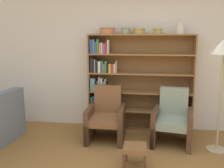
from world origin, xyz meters
TOP-DOWN VIEW (x-y plane):
  - wall_back at (0.00, 2.46)m, footprint 12.00×0.06m
  - bookshelf at (-0.29, 2.28)m, footprint 1.96×0.30m
  - bowl_slate at (-0.70, 2.27)m, footprint 0.29×0.29m
  - bowl_stoneware at (-0.36, 2.27)m, footprint 0.18×0.18m
  - bowl_brass at (-0.11, 2.27)m, footprint 0.23×0.23m
  - bowl_terracotta at (0.22, 2.27)m, footprint 0.17×0.17m
  - vase_tall at (0.61, 2.27)m, footprint 0.14×0.14m
  - armchair_leather at (-0.64, 1.75)m, footprint 0.65×0.69m
  - armchair_cushioned at (0.50, 1.75)m, footprint 0.73×0.77m
  - floor_lamp at (1.19, 1.54)m, footprint 0.42×0.42m
  - footstool at (-0.09, 0.84)m, footprint 0.31×0.31m

SIDE VIEW (x-z plane):
  - footstool at x=-0.09m, z-range 0.09..0.40m
  - armchair_leather at x=-0.64m, z-range -0.07..0.85m
  - armchair_cushioned at x=0.50m, z-range -0.07..0.85m
  - bookshelf at x=-0.29m, z-range -0.02..1.82m
  - wall_back at x=0.00m, z-range 0.00..2.75m
  - floor_lamp at x=1.19m, z-range 0.66..2.44m
  - bowl_terracotta at x=0.22m, z-range 1.84..1.94m
  - bowl_brass at x=-0.11m, z-range 1.84..1.94m
  - bowl_slate at x=-0.70m, z-range 1.84..1.96m
  - bowl_stoneware at x=-0.36m, z-range 1.84..1.96m
  - vase_tall at x=0.61m, z-range 1.82..2.02m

